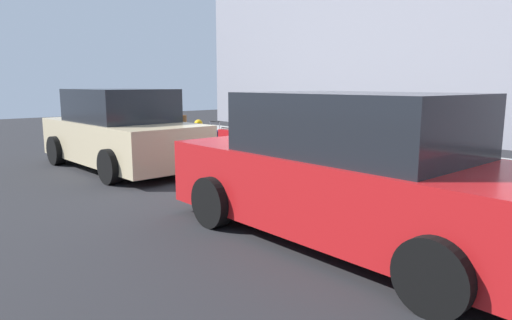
# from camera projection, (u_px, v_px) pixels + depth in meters

# --- Properties ---
(ground_plane) EXTENTS (40.00, 40.00, 0.00)m
(ground_plane) POSITION_uv_depth(u_px,v_px,m) (277.00, 180.00, 8.45)
(ground_plane) COLOR black
(sidewalk_curb) EXTENTS (18.00, 5.00, 0.14)m
(sidewalk_curb) POSITION_uv_depth(u_px,v_px,m) (358.00, 161.00, 10.05)
(sidewalk_curb) COLOR gray
(sidewalk_curb) RESTS_ON ground_plane
(suitcase_silver_0) EXTENTS (0.46, 0.24, 1.08)m
(suitcase_silver_0) POSITION_uv_depth(u_px,v_px,m) (448.00, 170.00, 6.64)
(suitcase_silver_0) COLOR #9EA0A8
(suitcase_silver_0) RESTS_ON sidewalk_curb
(suitcase_teal_1) EXTENTS (0.40, 0.26, 0.81)m
(suitcase_teal_1) POSITION_uv_depth(u_px,v_px,m) (414.00, 173.00, 7.06)
(suitcase_teal_1) COLOR #0F606B
(suitcase_teal_1) RESTS_ON sidewalk_curb
(suitcase_black_2) EXTENTS (0.50, 0.25, 0.86)m
(suitcase_black_2) POSITION_uv_depth(u_px,v_px,m) (387.00, 163.00, 7.53)
(suitcase_black_2) COLOR black
(suitcase_black_2) RESTS_ON sidewalk_curb
(suitcase_red_3) EXTENTS (0.48, 0.26, 0.94)m
(suitcase_red_3) POSITION_uv_depth(u_px,v_px,m) (357.00, 159.00, 7.95)
(suitcase_red_3) COLOR red
(suitcase_red_3) RESTS_ON sidewalk_curb
(suitcase_navy_4) EXTENTS (0.40, 0.27, 1.04)m
(suitcase_navy_4) POSITION_uv_depth(u_px,v_px,m) (330.00, 154.00, 8.29)
(suitcase_navy_4) COLOR navy
(suitcase_navy_4) RESTS_ON sidewalk_curb
(suitcase_olive_5) EXTENTS (0.35, 0.26, 0.81)m
(suitcase_olive_5) POSITION_uv_depth(u_px,v_px,m) (312.00, 150.00, 8.67)
(suitcase_olive_5) COLOR #59601E
(suitcase_olive_5) RESTS_ON sidewalk_curb
(suitcase_maroon_6) EXTENTS (0.45, 0.27, 0.77)m
(suitcase_maroon_6) POSITION_uv_depth(u_px,v_px,m) (295.00, 152.00, 9.11)
(suitcase_maroon_6) COLOR maroon
(suitcase_maroon_6) RESTS_ON sidewalk_curb
(suitcase_silver_7) EXTENTS (0.43, 0.29, 1.05)m
(suitcase_silver_7) POSITION_uv_depth(u_px,v_px,m) (275.00, 145.00, 9.47)
(suitcase_silver_7) COLOR #9EA0A8
(suitcase_silver_7) RESTS_ON sidewalk_curb
(suitcase_teal_8) EXTENTS (0.40, 0.22, 0.61)m
(suitcase_teal_8) POSITION_uv_depth(u_px,v_px,m) (262.00, 146.00, 9.91)
(suitcase_teal_8) COLOR #0F606B
(suitcase_teal_8) RESTS_ON sidewalk_curb
(suitcase_black_9) EXTENTS (0.43, 0.26, 0.80)m
(suitcase_black_9) POSITION_uv_depth(u_px,v_px,m) (243.00, 145.00, 10.23)
(suitcase_black_9) COLOR black
(suitcase_black_9) RESTS_ON sidewalk_curb
(suitcase_red_10) EXTENTS (0.47, 0.20, 0.63)m
(suitcase_red_10) POSITION_uv_depth(u_px,v_px,m) (227.00, 142.00, 10.64)
(suitcase_red_10) COLOR red
(suitcase_red_10) RESTS_ON sidewalk_curb
(suitcase_navy_11) EXTENTS (0.44, 0.28, 0.75)m
(suitcase_navy_11) POSITION_uv_depth(u_px,v_px,m) (215.00, 141.00, 11.09)
(suitcase_navy_11) COLOR navy
(suitcase_navy_11) RESTS_ON sidewalk_curb
(fire_hydrant) EXTENTS (0.39, 0.21, 0.73)m
(fire_hydrant) POSITION_uv_depth(u_px,v_px,m) (199.00, 133.00, 11.64)
(fire_hydrant) COLOR #D89E0C
(fire_hydrant) RESTS_ON sidewalk_curb
(bollard_post) EXTENTS (0.17, 0.17, 0.83)m
(bollard_post) POSITION_uv_depth(u_px,v_px,m) (184.00, 131.00, 11.89)
(bollard_post) COLOR brown
(bollard_post) RESTS_ON sidewalk_curb
(parked_car_red_0) EXTENTS (4.70, 2.04, 1.68)m
(parked_car_red_0) POSITION_uv_depth(u_px,v_px,m) (354.00, 173.00, 5.04)
(parked_car_red_0) COLOR #AD1619
(parked_car_red_0) RESTS_ON ground_plane
(parked_car_beige_1) EXTENTS (4.38, 2.11, 1.67)m
(parked_car_beige_1) POSITION_uv_depth(u_px,v_px,m) (121.00, 132.00, 9.53)
(parked_car_beige_1) COLOR tan
(parked_car_beige_1) RESTS_ON ground_plane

